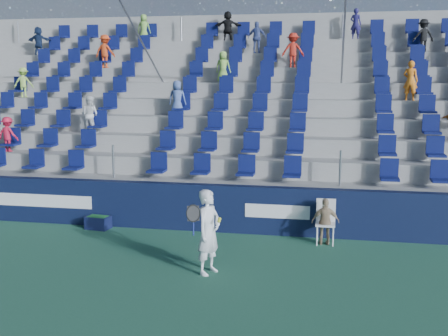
{
  "coord_description": "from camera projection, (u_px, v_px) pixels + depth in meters",
  "views": [
    {
      "loc": [
        2.81,
        -10.48,
        3.94
      ],
      "look_at": [
        0.2,
        2.8,
        1.7
      ],
      "focal_mm": 45.0,
      "sensor_mm": 36.0,
      "label": 1
    }
  ],
  "objects": [
    {
      "name": "ball_bin",
      "position": [
        98.0,
        222.0,
        14.55
      ],
      "size": [
        0.65,
        0.47,
        0.34
      ],
      "color": "#0E1436",
      "rests_on": "ground"
    },
    {
      "name": "line_judge_chair",
      "position": [
        326.0,
        218.0,
        13.29
      ],
      "size": [
        0.46,
        0.47,
        1.05
      ],
      "color": "white",
      "rests_on": "ground"
    },
    {
      "name": "ground",
      "position": [
        188.0,
        273.0,
        11.33
      ],
      "size": [
        70.0,
        70.0,
        0.0
      ],
      "primitive_type": "plane",
      "color": "#2A6248",
      "rests_on": "ground"
    },
    {
      "name": "tennis_player",
      "position": [
        209.0,
        232.0,
        11.17
      ],
      "size": [
        0.71,
        0.74,
        1.72
      ],
      "color": "silver",
      "rests_on": "ground"
    },
    {
      "name": "grandstand",
      "position": [
        249.0,
        129.0,
        18.96
      ],
      "size": [
        24.0,
        8.17,
        6.63
      ],
      "color": "#969691",
      "rests_on": "ground"
    },
    {
      "name": "sponsor_wall",
      "position": [
        219.0,
        208.0,
        14.28
      ],
      "size": [
        24.0,
        0.32,
        1.2
      ],
      "color": "#0E1634",
      "rests_on": "ground"
    },
    {
      "name": "line_judge",
      "position": [
        325.0,
        222.0,
        13.15
      ],
      "size": [
        0.68,
        0.35,
        1.1
      ],
      "primitive_type": "imported",
      "rotation": [
        0.0,
        0.0,
        3.27
      ],
      "color": "tan",
      "rests_on": "ground"
    }
  ]
}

